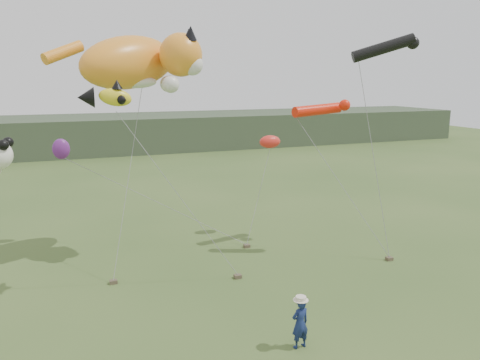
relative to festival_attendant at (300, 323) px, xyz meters
The scene contains 8 objects.
ground 1.29m from the festival_attendant, 76.94° to the left, with size 120.00×120.00×0.00m, color #385123.
headland 45.76m from the festival_attendant, 93.62° to the left, with size 90.00×13.00×4.00m.
festival_attendant is the anchor object (origin of this frame).
sandbag_anchors 6.24m from the festival_attendant, 100.14° to the left, with size 17.29×5.23×0.16m.
cat_kite 13.38m from the festival_attendant, 106.44° to the left, with size 6.87×4.87×3.08m.
fish_kite 10.60m from the festival_attendant, 127.78° to the left, with size 2.01×1.34×1.07m.
tube_kites 12.55m from the festival_attendant, 48.66° to the left, with size 4.86×3.78×3.88m.
misc_kites 12.71m from the festival_attendant, 95.70° to the left, with size 11.47×3.01×1.04m.
Camera 1 is at (-6.74, -12.78, 8.32)m, focal length 35.00 mm.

